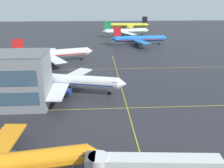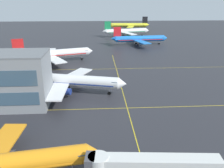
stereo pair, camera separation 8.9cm
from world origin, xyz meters
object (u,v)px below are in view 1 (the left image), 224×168
(airliner_third_row, at_px, (53,54))
(jet_bridge, at_px, (144,165))
(airliner_far_left_stand, at_px, (139,39))
(airliner_distant_taxiway, at_px, (129,25))
(airliner_second_row, at_px, (69,80))
(airliner_far_right_stand, at_px, (126,31))

(airliner_third_row, height_order, jet_bridge, airliner_third_row)
(airliner_far_left_stand, bearing_deg, airliner_third_row, -138.75)
(airliner_third_row, bearing_deg, airliner_distant_taxiway, 66.76)
(airliner_second_row, relative_size, airliner_distant_taxiway, 0.96)
(airliner_second_row, distance_m, airliner_third_row, 40.40)
(airliner_distant_taxiway, height_order, jet_bridge, airliner_distant_taxiway)
(airliner_second_row, xyz_separation_m, airliner_distant_taxiway, (40.21, 159.18, 0.12))
(airliner_far_left_stand, xyz_separation_m, airliner_distant_taxiway, (3.59, 78.24, 0.10))
(airliner_third_row, relative_size, airliner_distant_taxiway, 0.99)
(airliner_far_left_stand, xyz_separation_m, airliner_far_right_stand, (-4.49, 36.07, 0.09))
(jet_bridge, bearing_deg, airliner_far_left_stand, 80.79)
(airliner_second_row, xyz_separation_m, airliner_far_right_stand, (32.13, 117.02, 0.11))
(airliner_far_left_stand, distance_m, airliner_distant_taxiway, 78.32)
(airliner_second_row, relative_size, jet_bridge, 1.69)
(airliner_far_right_stand, relative_size, airliner_distant_taxiway, 0.99)
(airliner_distant_taxiway, bearing_deg, airliner_third_row, -113.24)
(airliner_far_left_stand, height_order, airliner_far_right_stand, airliner_far_right_stand)
(airliner_second_row, bearing_deg, airliner_far_right_stand, 74.65)
(airliner_third_row, height_order, airliner_distant_taxiway, airliner_third_row)
(airliner_third_row, distance_m, jet_bridge, 86.70)
(airliner_far_right_stand, distance_m, airliner_distant_taxiway, 42.93)
(airliner_far_left_stand, height_order, jet_bridge, airliner_far_left_stand)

